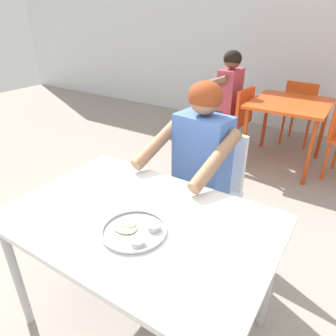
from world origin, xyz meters
TOP-DOWN VIEW (x-y plane):
  - ground_plane at (0.00, 0.00)m, footprint 12.00×12.00m
  - back_wall at (0.00, 3.82)m, footprint 12.00×0.12m
  - table_foreground at (-0.06, 0.03)m, footprint 1.24×0.83m
  - thali_tray at (-0.01, -0.06)m, footprint 0.29×0.29m
  - chair_foreground at (-0.08, 0.87)m, footprint 0.45×0.47m
  - diner_foreground at (-0.10, 0.65)m, footprint 0.53×0.58m
  - table_background_red at (0.04, 2.55)m, footprint 0.79×0.87m
  - chair_red_left at (-0.55, 2.49)m, footprint 0.48×0.45m
  - chair_red_far at (0.06, 3.21)m, footprint 0.44×0.47m
  - patron_background at (-0.75, 2.55)m, footprint 0.55×0.49m

SIDE VIEW (x-z plane):
  - ground_plane at x=0.00m, z-range -0.05..0.00m
  - chair_red_left at x=-0.55m, z-range 0.06..0.88m
  - chair_red_far at x=0.06m, z-range 0.07..0.90m
  - chair_foreground at x=-0.08m, z-range 0.07..0.94m
  - table_background_red at x=0.04m, z-range 0.27..1.00m
  - table_foreground at x=-0.06m, z-range 0.30..1.04m
  - patron_background at x=-0.75m, z-range 0.12..1.32m
  - diner_foreground at x=-0.10m, z-range 0.12..1.36m
  - thali_tray at x=-0.01m, z-range 0.74..0.77m
  - back_wall at x=0.00m, z-range 0.00..3.40m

